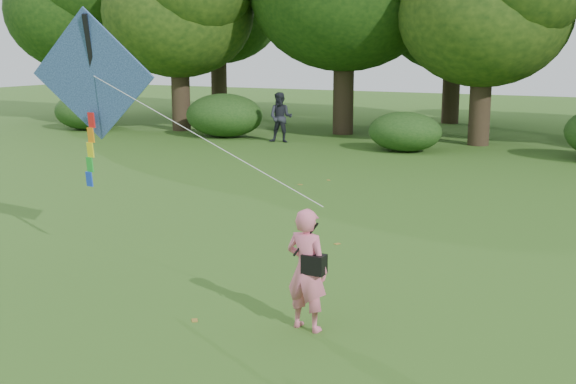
% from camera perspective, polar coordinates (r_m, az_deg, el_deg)
% --- Properties ---
extents(ground, '(100.00, 100.00, 0.00)m').
position_cam_1_polar(ground, '(9.41, 0.52, -11.79)').
color(ground, '#265114').
rests_on(ground, ground).
extents(man_kite_flyer, '(0.65, 0.47, 1.65)m').
position_cam_1_polar(man_kite_flyer, '(9.55, 1.50, -6.15)').
color(man_kite_flyer, pink).
rests_on(man_kite_flyer, ground).
extents(bystander_left, '(1.09, 0.93, 1.96)m').
position_cam_1_polar(bystander_left, '(28.31, -0.58, 5.91)').
color(bystander_left, '#23262F').
rests_on(bystander_left, ground).
extents(crossbody_bag, '(0.43, 0.20, 0.68)m').
position_cam_1_polar(crossbody_bag, '(9.45, 2.06, -5.66)').
color(crossbody_bag, black).
rests_on(crossbody_bag, ground).
extents(flying_kite, '(5.97, 1.68, 3.05)m').
position_cam_1_polar(flying_kite, '(12.73, -15.14, 8.66)').
color(flying_kite, '#2665A4').
rests_on(flying_kite, ground).
extents(shrub_band, '(39.15, 3.22, 1.88)m').
position_cam_1_polar(shrub_band, '(25.93, 16.51, 4.65)').
color(shrub_band, '#264919').
rests_on(shrub_band, ground).
extents(fallen_leaves, '(11.17, 13.35, 0.01)m').
position_cam_1_polar(fallen_leaves, '(12.22, 7.65, -6.32)').
color(fallen_leaves, olive).
rests_on(fallen_leaves, ground).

